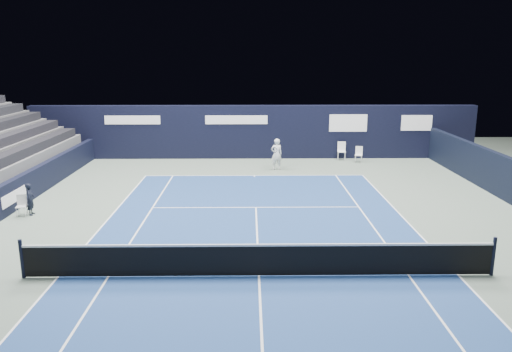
{
  "coord_description": "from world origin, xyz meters",
  "views": [
    {
      "loc": [
        -0.25,
        -12.62,
        5.86
      ],
      "look_at": [
        0.0,
        6.38,
        1.3
      ],
      "focal_mm": 35.0,
      "sensor_mm": 36.0,
      "label": 1
    }
  ],
  "objects_px": {
    "tennis_player": "(276,154)",
    "line_judge_chair": "(22,204)",
    "folding_chair_back_a": "(359,152)",
    "tennis_net": "(259,259)",
    "folding_chair_back_b": "(342,149)"
  },
  "relations": [
    {
      "from": "tennis_player",
      "to": "line_judge_chair",
      "type": "bearing_deg",
      "value": -142.1
    },
    {
      "from": "line_judge_chair",
      "to": "folding_chair_back_a",
      "type": "bearing_deg",
      "value": 23.25
    },
    {
      "from": "line_judge_chair",
      "to": "tennis_net",
      "type": "bearing_deg",
      "value": -41.77
    },
    {
      "from": "folding_chair_back_b",
      "to": "tennis_player",
      "type": "relative_size",
      "value": 0.63
    },
    {
      "from": "tennis_net",
      "to": "tennis_player",
      "type": "distance_m",
      "value": 13.36
    },
    {
      "from": "folding_chair_back_a",
      "to": "line_judge_chair",
      "type": "xyz_separation_m",
      "value": [
        -14.83,
        -9.69,
        -0.14
      ]
    },
    {
      "from": "line_judge_chair",
      "to": "tennis_player",
      "type": "height_order",
      "value": "tennis_player"
    },
    {
      "from": "folding_chair_back_b",
      "to": "line_judge_chair",
      "type": "distance_m",
      "value": 17.39
    },
    {
      "from": "line_judge_chair",
      "to": "tennis_player",
      "type": "distance_m",
      "value": 12.71
    },
    {
      "from": "folding_chair_back_a",
      "to": "folding_chair_back_b",
      "type": "height_order",
      "value": "folding_chair_back_b"
    },
    {
      "from": "folding_chair_back_a",
      "to": "tennis_player",
      "type": "distance_m",
      "value": 5.16
    },
    {
      "from": "folding_chair_back_b",
      "to": "tennis_net",
      "type": "distance_m",
      "value": 16.67
    },
    {
      "from": "folding_chair_back_a",
      "to": "line_judge_chair",
      "type": "relative_size",
      "value": 1.11
    },
    {
      "from": "folding_chair_back_b",
      "to": "tennis_net",
      "type": "bearing_deg",
      "value": -101.53
    },
    {
      "from": "tennis_net",
      "to": "tennis_player",
      "type": "height_order",
      "value": "tennis_player"
    }
  ]
}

